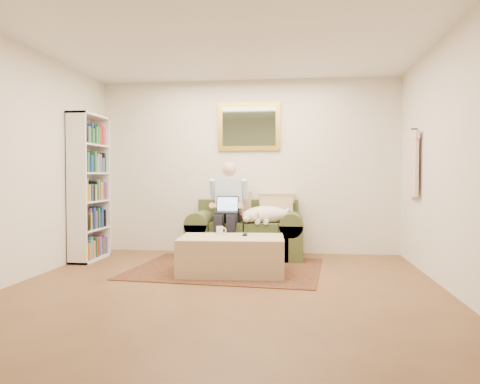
% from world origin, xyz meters
% --- Properties ---
extents(room_shell, '(4.51, 5.00, 2.61)m').
position_xyz_m(room_shell, '(0.00, 0.35, 1.30)').
color(room_shell, brown).
rests_on(room_shell, ground).
extents(rug, '(2.44, 2.03, 0.01)m').
position_xyz_m(rug, '(-0.12, 1.19, 0.01)').
color(rug, black).
rests_on(rug, room_shell).
extents(sofa, '(1.61, 0.82, 0.97)m').
position_xyz_m(sofa, '(0.02, 2.06, 0.28)').
color(sofa, '#47542C').
rests_on(sofa, room_shell).
extents(seated_man, '(0.53, 0.76, 1.36)m').
position_xyz_m(seated_man, '(-0.22, 1.91, 0.68)').
color(seated_man, '#8CB9D8').
rests_on(seated_man, sofa).
extents(laptop, '(0.31, 0.25, 0.23)m').
position_xyz_m(laptop, '(-0.22, 1.85, 0.71)').
color(laptop, black).
rests_on(laptop, seated_man).
extents(sleeping_dog, '(0.66, 0.42, 0.25)m').
position_xyz_m(sleeping_dog, '(0.31, 1.98, 0.62)').
color(sleeping_dog, white).
rests_on(sleeping_dog, sofa).
extents(ottoman, '(1.26, 0.85, 0.44)m').
position_xyz_m(ottoman, '(-0.02, 0.89, 0.22)').
color(ottoman, '#CDAB89').
rests_on(ottoman, room_shell).
extents(coffee_mug, '(0.08, 0.08, 0.10)m').
position_xyz_m(coffee_mug, '(-0.19, 1.09, 0.49)').
color(coffee_mug, white).
rests_on(coffee_mug, ottoman).
extents(tv_remote, '(0.05, 0.15, 0.02)m').
position_xyz_m(tv_remote, '(0.12, 1.03, 0.45)').
color(tv_remote, black).
rests_on(tv_remote, ottoman).
extents(bookshelf, '(0.28, 0.80, 2.00)m').
position_xyz_m(bookshelf, '(-2.10, 1.60, 1.00)').
color(bookshelf, white).
rests_on(bookshelf, room_shell).
extents(wall_mirror, '(0.94, 0.04, 0.72)m').
position_xyz_m(wall_mirror, '(0.02, 2.47, 1.90)').
color(wall_mirror, gold).
rests_on(wall_mirror, room_shell).
extents(hanging_shirt, '(0.06, 0.52, 0.90)m').
position_xyz_m(hanging_shirt, '(2.19, 1.60, 1.35)').
color(hanging_shirt, beige).
rests_on(hanging_shirt, room_shell).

